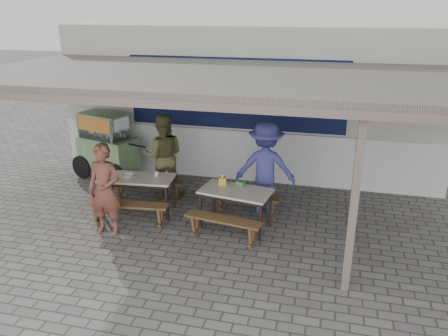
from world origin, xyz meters
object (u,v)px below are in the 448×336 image
vendor_cart (107,144)px  condiment_jar (157,174)px  patron_right_table (265,168)px  tissue_box (222,181)px  bench_right_wall (247,199)px  bench_left_wall (147,185)px  table_right (236,194)px  table_left (137,181)px  bench_left_street (128,209)px  condiment_bowl (128,176)px  bench_right_street (223,224)px  donation_box (241,184)px  patron_street_side (105,190)px  patron_wall_side (163,156)px

vendor_cart → condiment_jar: bearing=-20.5°
patron_right_table → tissue_box: patron_right_table is taller
condiment_jar → vendor_cart: bearing=142.4°
bench_right_wall → patron_right_table: size_ratio=0.76×
bench_left_wall → vendor_cart: vendor_cart is taller
table_right → table_left: bearing=-175.3°
bench_left_street → condiment_bowl: bearing=106.8°
table_left → tissue_box: 1.73m
bench_right_street → donation_box: 0.92m
table_left → condiment_jar: bearing=17.8°
bench_left_wall → patron_right_table: (2.50, 0.10, 0.58)m
table_left → vendor_cart: vendor_cart is taller
table_left → patron_right_table: size_ratio=0.81×
bench_right_street → bench_right_wall: same height
bench_left_street → bench_right_street: (1.88, -0.16, -0.01)m
bench_left_wall → tissue_box: bearing=-22.3°
tissue_box → table_right: bearing=-35.6°
bench_right_street → patron_street_side: (-2.11, -0.20, 0.52)m
table_left → patron_wall_side: size_ratio=0.82×
table_right → vendor_cart: vendor_cart is taller
condiment_bowl → bench_right_wall: bearing=11.2°
table_right → tissue_box: size_ratio=10.07×
bench_left_wall → patron_street_side: size_ratio=0.92×
table_right → bench_right_wall: size_ratio=0.98×
bench_left_street → donation_box: donation_box is taller
tissue_box → condiment_jar: bearing=176.0°
bench_right_street → tissue_box: size_ratio=10.29×
table_right → vendor_cart: size_ratio=0.68×
patron_wall_side → bench_left_street: bearing=66.8°
bench_right_wall → table_right: bearing=-90.0°
bench_left_street → condiment_jar: condiment_jar is taller
table_left → bench_left_wall: table_left is taller
bench_left_wall → bench_right_wall: bearing=-10.2°
table_right → condiment_bowl: 2.21m
patron_right_table → patron_street_side: bearing=26.5°
vendor_cart → patron_right_table: 4.02m
table_right → bench_right_wall: bearing=90.0°
bench_right_street → condiment_bowl: 2.27m
table_left → patron_street_side: (-0.17, -0.95, 0.18)m
bench_left_wall → patron_wall_side: patron_wall_side is taller
patron_street_side → condiment_jar: patron_street_side is taller
patron_wall_side → condiment_jar: bearing=83.3°
table_right → donation_box: (0.05, 0.20, 0.13)m
vendor_cart → condiment_bowl: (1.31, -1.60, -0.08)m
table_right → condiment_bowl: (-2.20, 0.13, 0.11)m
bench_left_street → patron_right_table: patron_right_table is taller
bench_right_street → tissue_box: (-0.21, 0.80, 0.48)m
table_left → table_right: bearing=-10.5°
patron_street_side → condiment_jar: 1.22m
table_left → bench_right_street: size_ratio=1.07×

